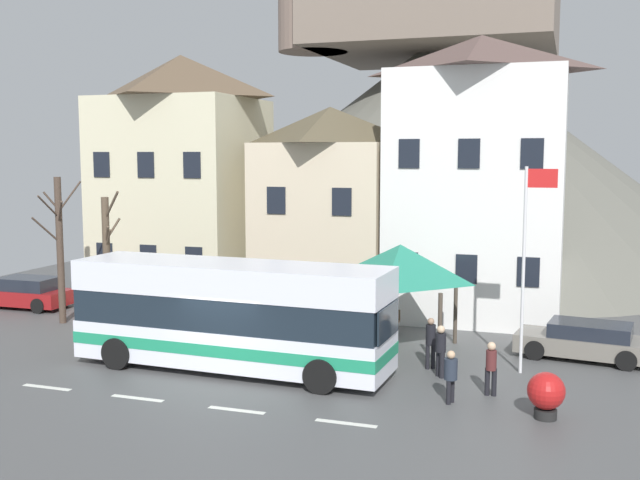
% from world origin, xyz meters
% --- Properties ---
extents(ground_plane, '(40.00, 60.00, 0.07)m').
position_xyz_m(ground_plane, '(0.00, -0.00, -0.03)').
color(ground_plane, '#4D4E4F').
extents(townhouse_00, '(6.68, 6.41, 11.25)m').
position_xyz_m(townhouse_00, '(-7.75, 12.18, 5.62)').
color(townhouse_00, beige).
rests_on(townhouse_00, ground_plane).
extents(townhouse_01, '(5.57, 5.63, 8.71)m').
position_xyz_m(townhouse_01, '(-0.32, 11.78, 4.35)').
color(townhouse_01, beige).
rests_on(townhouse_01, ground_plane).
extents(townhouse_02, '(6.76, 6.28, 11.46)m').
position_xyz_m(townhouse_02, '(5.99, 12.11, 5.73)').
color(townhouse_02, white).
rests_on(townhouse_02, ground_plane).
extents(hilltop_castle, '(37.42, 37.42, 21.31)m').
position_xyz_m(hilltop_castle, '(1.27, 29.02, 7.82)').
color(hilltop_castle, '#5E5E55').
rests_on(hilltop_castle, ground_plane).
extents(transit_bus, '(10.13, 2.92, 3.36)m').
position_xyz_m(transit_bus, '(-0.19, 1.45, 1.69)').
color(transit_bus, white).
rests_on(transit_bus, ground_plane).
extents(bus_shelter, '(3.60, 3.60, 3.67)m').
position_xyz_m(bus_shelter, '(4.25, 5.31, 3.01)').
color(bus_shelter, '#473D33').
rests_on(bus_shelter, ground_plane).
extents(parked_car_00, '(4.31, 1.99, 1.42)m').
position_xyz_m(parked_car_00, '(-6.98, 7.11, 0.69)').
color(parked_car_00, maroon).
rests_on(parked_car_00, ground_plane).
extents(parked_car_01, '(4.08, 1.90, 1.35)m').
position_xyz_m(parked_car_01, '(-12.80, 7.16, 0.66)').
color(parked_car_01, maroon).
rests_on(parked_car_01, ground_plane).
extents(parked_car_02, '(4.41, 2.31, 1.22)m').
position_xyz_m(parked_car_02, '(10.24, 6.29, 0.61)').
color(parked_car_02, slate).
rests_on(parked_car_02, ground_plane).
extents(pedestrian_00, '(0.31, 0.31, 1.62)m').
position_xyz_m(pedestrian_00, '(5.64, 3.54, 0.95)').
color(pedestrian_00, black).
rests_on(pedestrian_00, ground_plane).
extents(pedestrian_01, '(0.33, 0.29, 1.53)m').
position_xyz_m(pedestrian_01, '(7.70, 1.49, 0.86)').
color(pedestrian_01, black).
rests_on(pedestrian_01, ground_plane).
extents(pedestrian_02, '(0.32, 0.32, 1.58)m').
position_xyz_m(pedestrian_02, '(6.08, 2.77, 0.86)').
color(pedestrian_02, black).
rests_on(pedestrian_02, ground_plane).
extents(pedestrian_03, '(0.36, 0.36, 1.46)m').
position_xyz_m(pedestrian_03, '(6.73, 0.48, 0.86)').
color(pedestrian_03, black).
rests_on(pedestrian_03, ground_plane).
extents(public_bench, '(1.45, 0.48, 0.87)m').
position_xyz_m(public_bench, '(2.98, 7.74, 0.47)').
color(public_bench, brown).
rests_on(public_bench, ground_plane).
extents(flagpole, '(0.95, 0.10, 6.32)m').
position_xyz_m(flagpole, '(8.43, 4.00, 3.70)').
color(flagpole, silver).
rests_on(flagpole, ground_plane).
extents(harbour_buoy, '(0.95, 0.95, 1.20)m').
position_xyz_m(harbour_buoy, '(9.21, 0.08, 0.67)').
color(harbour_buoy, black).
rests_on(harbour_buoy, ground_plane).
extents(bare_tree_01, '(1.59, 1.46, 5.42)m').
position_xyz_m(bare_tree_01, '(-6.19, 3.70, 2.76)').
color(bare_tree_01, brown).
rests_on(bare_tree_01, ground_plane).
extents(bare_tree_02, '(1.24, 1.82, 5.80)m').
position_xyz_m(bare_tree_02, '(-9.38, 5.17, 3.04)').
color(bare_tree_02, '#47382D').
rests_on(bare_tree_02, ground_plane).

